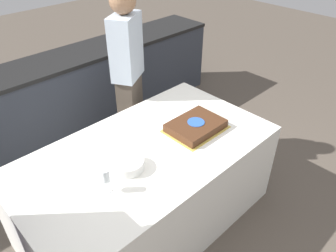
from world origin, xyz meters
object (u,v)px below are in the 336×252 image
Objects in this scene: cake at (196,126)px; wine_glass at (106,176)px; plate_stack at (128,164)px; person_cutting_cake at (128,78)px.

wine_glass is (-0.90, -0.06, 0.09)m from cake.
cake reaches higher than plate_stack.
wine_glass is (-0.23, -0.08, 0.09)m from plate_stack.
plate_stack is 0.13× the size of person_cutting_cake.
plate_stack is at bearing 18.84° from wine_glass.
person_cutting_cake is at bearing 45.40° from wine_glass.
person_cutting_cake is at bearing 90.00° from cake.
cake is at bearing 59.33° from person_cutting_cake.
wine_glass reaches higher than plate_stack.
plate_stack is 1.29× the size of wine_glass.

